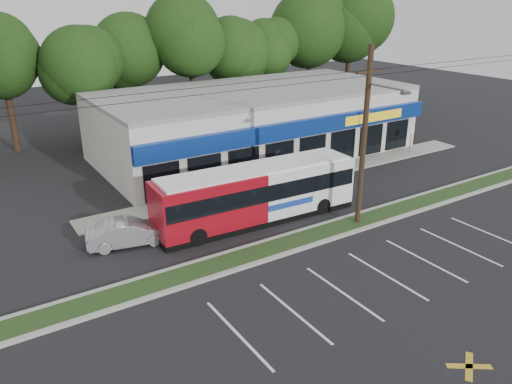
{
  "coord_description": "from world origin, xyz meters",
  "views": [
    {
      "loc": [
        -16.03,
        -17.85,
        12.28
      ],
      "look_at": [
        -1.38,
        5.0,
        1.54
      ],
      "focal_mm": 35.0,
      "sensor_mm": 36.0,
      "label": 1
    }
  ],
  "objects_px": {
    "lamp_post": "(366,131)",
    "sign_post": "(411,136)",
    "car_dark": "(321,165)",
    "car_silver": "(128,233)",
    "pedestrian_a": "(275,179)",
    "utility_pole": "(363,133)",
    "metrobus": "(257,192)",
    "pedestrian_b": "(291,176)"
  },
  "relations": [
    {
      "from": "utility_pole",
      "to": "car_silver",
      "type": "bearing_deg",
      "value": 158.75
    },
    {
      "from": "sign_post",
      "to": "lamp_post",
      "type": "bearing_deg",
      "value": 177.42
    },
    {
      "from": "lamp_post",
      "to": "pedestrian_a",
      "type": "height_order",
      "value": "lamp_post"
    },
    {
      "from": "sign_post",
      "to": "car_dark",
      "type": "xyz_separation_m",
      "value": [
        -9.55,
        -0.07,
        -0.75
      ]
    },
    {
      "from": "utility_pole",
      "to": "pedestrian_a",
      "type": "height_order",
      "value": "utility_pole"
    },
    {
      "from": "lamp_post",
      "to": "car_dark",
      "type": "relative_size",
      "value": 0.9
    },
    {
      "from": "metrobus",
      "to": "car_silver",
      "type": "xyz_separation_m",
      "value": [
        -7.36,
        1.03,
        -1.03
      ]
    },
    {
      "from": "pedestrian_a",
      "to": "sign_post",
      "type": "bearing_deg",
      "value": 173.13
    },
    {
      "from": "utility_pole",
      "to": "lamp_post",
      "type": "height_order",
      "value": "utility_pole"
    },
    {
      "from": "car_silver",
      "to": "utility_pole",
      "type": "bearing_deg",
      "value": -99.44
    },
    {
      "from": "pedestrian_b",
      "to": "car_silver",
      "type": "bearing_deg",
      "value": 12.0
    },
    {
      "from": "lamp_post",
      "to": "car_silver",
      "type": "distance_m",
      "value": 20.36
    },
    {
      "from": "lamp_post",
      "to": "pedestrian_a",
      "type": "bearing_deg",
      "value": -174.29
    },
    {
      "from": "car_silver",
      "to": "pedestrian_a",
      "type": "relative_size",
      "value": 2.73
    },
    {
      "from": "metrobus",
      "to": "car_silver",
      "type": "relative_size",
      "value": 2.87
    },
    {
      "from": "lamp_post",
      "to": "sign_post",
      "type": "height_order",
      "value": "lamp_post"
    },
    {
      "from": "sign_post",
      "to": "pedestrian_b",
      "type": "relative_size",
      "value": 1.31
    },
    {
      "from": "utility_pole",
      "to": "car_silver",
      "type": "relative_size",
      "value": 11.62
    },
    {
      "from": "sign_post",
      "to": "pedestrian_b",
      "type": "height_order",
      "value": "sign_post"
    },
    {
      "from": "car_dark",
      "to": "car_silver",
      "type": "xyz_separation_m",
      "value": [
        -15.45,
        -2.97,
        -0.09
      ]
    },
    {
      "from": "metrobus",
      "to": "pedestrian_a",
      "type": "distance_m",
      "value": 5.07
    },
    {
      "from": "sign_post",
      "to": "pedestrian_a",
      "type": "relative_size",
      "value": 1.41
    },
    {
      "from": "sign_post",
      "to": "metrobus",
      "type": "bearing_deg",
      "value": -166.99
    },
    {
      "from": "utility_pole",
      "to": "pedestrian_a",
      "type": "xyz_separation_m",
      "value": [
        -0.83,
        6.97,
        -4.63
      ]
    },
    {
      "from": "lamp_post",
      "to": "metrobus",
      "type": "relative_size",
      "value": 0.34
    },
    {
      "from": "utility_pole",
      "to": "metrobus",
      "type": "xyz_separation_m",
      "value": [
        -4.47,
        3.57,
        -3.67
      ]
    },
    {
      "from": "sign_post",
      "to": "utility_pole",
      "type": "bearing_deg",
      "value": -149.85
    },
    {
      "from": "car_dark",
      "to": "pedestrian_b",
      "type": "height_order",
      "value": "pedestrian_b"
    },
    {
      "from": "lamp_post",
      "to": "car_dark",
      "type": "height_order",
      "value": "lamp_post"
    },
    {
      "from": "sign_post",
      "to": "car_dark",
      "type": "bearing_deg",
      "value": -179.55
    },
    {
      "from": "metrobus",
      "to": "utility_pole",
      "type": "bearing_deg",
      "value": -36.2
    },
    {
      "from": "lamp_post",
      "to": "sign_post",
      "type": "distance_m",
      "value": 5.13
    },
    {
      "from": "metrobus",
      "to": "pedestrian_b",
      "type": "distance_m",
      "value": 5.78
    },
    {
      "from": "utility_pole",
      "to": "pedestrian_b",
      "type": "height_order",
      "value": "utility_pole"
    },
    {
      "from": "pedestrian_a",
      "to": "pedestrian_b",
      "type": "height_order",
      "value": "pedestrian_b"
    },
    {
      "from": "car_silver",
      "to": "pedestrian_a",
      "type": "height_order",
      "value": "pedestrian_a"
    },
    {
      "from": "lamp_post",
      "to": "pedestrian_b",
      "type": "height_order",
      "value": "lamp_post"
    },
    {
      "from": "lamp_post",
      "to": "sign_post",
      "type": "xyz_separation_m",
      "value": [
        5.0,
        -0.23,
        -1.12
      ]
    },
    {
      "from": "lamp_post",
      "to": "car_dark",
      "type": "xyz_separation_m",
      "value": [
        -4.55,
        -0.3,
        -1.87
      ]
    },
    {
      "from": "sign_post",
      "to": "metrobus",
      "type": "height_order",
      "value": "metrobus"
    },
    {
      "from": "metrobus",
      "to": "pedestrian_a",
      "type": "xyz_separation_m",
      "value": [
        3.64,
        3.4,
        -0.95
      ]
    },
    {
      "from": "metrobus",
      "to": "sign_post",
      "type": "bearing_deg",
      "value": 15.46
    }
  ]
}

